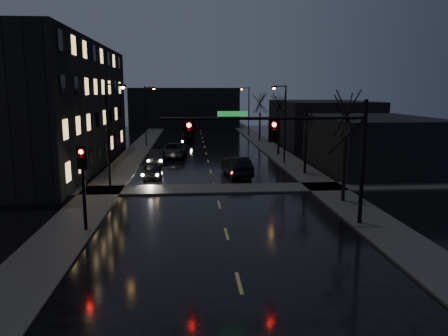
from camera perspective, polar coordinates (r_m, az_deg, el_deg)
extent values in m
plane|color=black|center=(15.95, 2.80, -17.78)|extent=(160.00, 160.00, 0.00)
cube|color=#2D2D2B|center=(49.99, -12.01, 1.35)|extent=(3.00, 140.00, 0.12)
cube|color=#2D2D2B|center=(50.61, 7.44, 1.59)|extent=(3.00, 140.00, 0.12)
cube|color=#2D2D2B|center=(33.37, -1.15, -2.73)|extent=(40.00, 3.00, 0.12)
cube|color=black|center=(46.40, -23.03, 7.49)|extent=(12.00, 30.00, 12.00)
cube|color=black|center=(43.86, 18.94, 3.04)|extent=(10.00, 14.00, 5.00)
cube|color=black|center=(64.94, 12.54, 5.90)|extent=(12.00, 18.00, 6.00)
cube|color=black|center=(92.06, -5.16, 7.88)|extent=(22.00, 10.00, 8.00)
cylinder|color=black|center=(25.16, 17.67, 0.56)|extent=(0.22, 0.22, 7.00)
cylinder|color=black|center=(23.37, 5.31, 6.47)|extent=(11.00, 0.16, 0.16)
cylinder|color=black|center=(24.61, 15.69, 3.98)|extent=(2.05, 0.10, 2.05)
cube|color=#0C591E|center=(23.13, 1.14, 7.09)|extent=(1.60, 0.04, 0.28)
cube|color=black|center=(23.09, -4.58, 4.82)|extent=(0.35, 0.28, 1.05)
sphere|color=#FF0705|center=(22.90, -4.60, 5.61)|extent=(0.22, 0.22, 0.22)
cube|color=black|center=(23.51, 6.49, 4.88)|extent=(0.35, 0.28, 1.05)
sphere|color=#FF0705|center=(23.32, 6.58, 5.65)|extent=(0.22, 0.22, 0.22)
cylinder|color=black|center=(24.26, -17.84, -2.92)|extent=(0.18, 0.18, 4.40)
cube|color=black|center=(23.93, -18.07, 1.28)|extent=(0.35, 0.28, 1.05)
sphere|color=#FF0705|center=(23.73, -18.20, 2.01)|extent=(0.22, 0.22, 0.22)
cylinder|color=black|center=(30.26, 15.43, -0.29)|extent=(0.24, 0.24, 4.40)
cylinder|color=black|center=(39.71, 10.58, 2.10)|extent=(0.24, 0.24, 4.12)
cylinder|color=black|center=(51.28, 7.16, 4.27)|extent=(0.24, 0.24, 4.68)
cylinder|color=black|center=(65.02, 4.70, 5.35)|extent=(0.24, 0.24, 4.29)
cylinder|color=black|center=(32.73, -14.92, 3.68)|extent=(0.16, 0.16, 8.00)
cylinder|color=black|center=(32.44, -14.17, 10.56)|extent=(1.20, 0.10, 0.10)
cube|color=black|center=(32.35, -13.10, 10.43)|extent=(0.50, 0.25, 0.15)
sphere|color=orange|center=(32.35, -13.09, 10.26)|extent=(0.28, 0.28, 0.28)
cylinder|color=black|center=(59.39, -10.22, 6.58)|extent=(0.16, 0.16, 8.00)
cylinder|color=black|center=(59.24, -9.75, 10.36)|extent=(1.20, 0.10, 0.10)
cube|color=black|center=(59.19, -9.16, 10.28)|extent=(0.50, 0.25, 0.15)
sphere|color=orange|center=(59.19, -9.16, 10.18)|extent=(0.28, 0.28, 0.28)
cylinder|color=black|center=(45.16, 7.97, 5.59)|extent=(0.16, 0.16, 8.00)
cylinder|color=black|center=(44.91, 7.33, 10.56)|extent=(1.20, 0.10, 0.10)
cube|color=black|center=(44.79, 6.56, 10.45)|extent=(0.50, 0.25, 0.15)
sphere|color=orange|center=(44.79, 6.56, 10.32)|extent=(0.28, 0.28, 0.28)
cylinder|color=black|center=(72.71, 3.25, 7.33)|extent=(0.16, 0.16, 8.00)
cylinder|color=black|center=(72.56, 2.81, 10.41)|extent=(1.20, 0.10, 0.10)
cube|color=black|center=(72.48, 2.33, 10.34)|extent=(0.50, 0.25, 0.15)
sphere|color=orange|center=(72.48, 2.33, 10.26)|extent=(0.28, 0.28, 0.28)
imported|color=black|center=(38.33, -9.35, -0.25)|extent=(1.94, 4.09, 1.35)
imported|color=black|center=(45.63, -8.84, 1.43)|extent=(1.65, 4.26, 1.39)
imported|color=black|center=(49.67, -6.58, 2.31)|extent=(3.00, 5.94, 1.61)
imported|color=black|center=(61.74, -4.88, 3.76)|extent=(2.04, 4.91, 1.42)
imported|color=black|center=(38.60, 1.65, 0.23)|extent=(2.51, 5.41, 1.72)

